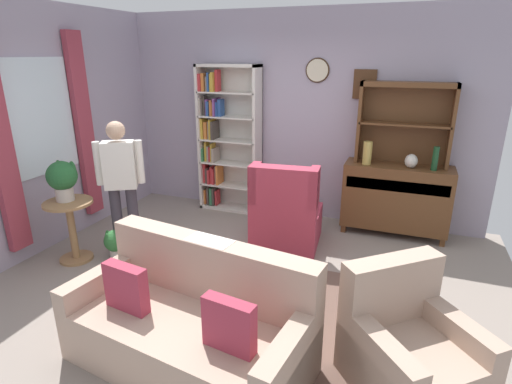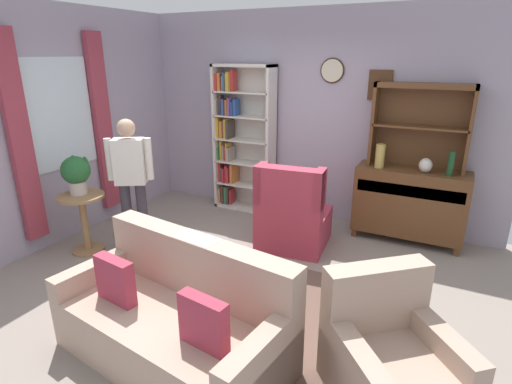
{
  "view_description": "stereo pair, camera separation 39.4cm",
  "coord_description": "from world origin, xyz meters",
  "px_view_note": "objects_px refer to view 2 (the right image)",
  "views": [
    {
      "loc": [
        1.43,
        -3.31,
        2.24
      ],
      "look_at": [
        0.1,
        0.2,
        0.95
      ],
      "focal_mm": 28.42,
      "sensor_mm": 36.0,
      "label": 1
    },
    {
      "loc": [
        1.79,
        -3.15,
        2.24
      ],
      "look_at": [
        0.1,
        0.2,
        0.95
      ],
      "focal_mm": 28.42,
      "sensor_mm": 36.0,
      "label": 2
    }
  ],
  "objects_px": {
    "bookshelf": "(240,139)",
    "vase_tall": "(380,156)",
    "bottle_wine": "(451,164)",
    "potted_plant_large": "(76,172)",
    "armchair_floral": "(390,362)",
    "coffee_table": "(224,266)",
    "sideboard_hutch": "(422,115)",
    "sideboard": "(409,202)",
    "wingback_chair": "(293,217)",
    "couch_floral": "(176,321)",
    "person_reading": "(131,176)",
    "potted_plant_small": "(124,236)",
    "vase_round": "(426,165)",
    "book_stack": "(227,253)",
    "plant_stand": "(84,217)"
  },
  "relations": [
    {
      "from": "coffee_table",
      "to": "sideboard_hutch",
      "type": "bearing_deg",
      "value": 58.72
    },
    {
      "from": "sideboard_hutch",
      "to": "wingback_chair",
      "type": "height_order",
      "value": "sideboard_hutch"
    },
    {
      "from": "sideboard",
      "to": "sideboard_hutch",
      "type": "relative_size",
      "value": 1.18
    },
    {
      "from": "coffee_table",
      "to": "bookshelf",
      "type": "bearing_deg",
      "value": 115.38
    },
    {
      "from": "vase_tall",
      "to": "armchair_floral",
      "type": "distance_m",
      "value": 2.76
    },
    {
      "from": "bookshelf",
      "to": "person_reading",
      "type": "height_order",
      "value": "bookshelf"
    },
    {
      "from": "sideboard",
      "to": "vase_round",
      "type": "relative_size",
      "value": 7.65
    },
    {
      "from": "plant_stand",
      "to": "book_stack",
      "type": "height_order",
      "value": "plant_stand"
    },
    {
      "from": "vase_round",
      "to": "potted_plant_small",
      "type": "distance_m",
      "value": 3.62
    },
    {
      "from": "plant_stand",
      "to": "couch_floral",
      "type": "bearing_deg",
      "value": -24.89
    },
    {
      "from": "bookshelf",
      "to": "plant_stand",
      "type": "bearing_deg",
      "value": -113.45
    },
    {
      "from": "vase_round",
      "to": "potted_plant_small",
      "type": "relative_size",
      "value": 0.49
    },
    {
      "from": "vase_round",
      "to": "potted_plant_large",
      "type": "xyz_separation_m",
      "value": [
        -3.51,
        -1.93,
        -0.04
      ]
    },
    {
      "from": "book_stack",
      "to": "vase_tall",
      "type": "bearing_deg",
      "value": 63.21
    },
    {
      "from": "sideboard",
      "to": "book_stack",
      "type": "relative_size",
      "value": 7.29
    },
    {
      "from": "vase_round",
      "to": "armchair_floral",
      "type": "height_order",
      "value": "vase_round"
    },
    {
      "from": "bottle_wine",
      "to": "plant_stand",
      "type": "xyz_separation_m",
      "value": [
        -3.73,
        -1.93,
        -0.63
      ]
    },
    {
      "from": "vase_tall",
      "to": "coffee_table",
      "type": "distance_m",
      "value": 2.39
    },
    {
      "from": "potted_plant_small",
      "to": "coffee_table",
      "type": "distance_m",
      "value": 1.59
    },
    {
      "from": "sideboard",
      "to": "bottle_wine",
      "type": "bearing_deg",
      "value": -12.89
    },
    {
      "from": "sideboard_hutch",
      "to": "wingback_chair",
      "type": "xyz_separation_m",
      "value": [
        -1.21,
        -0.94,
        -1.18
      ]
    },
    {
      "from": "bottle_wine",
      "to": "couch_floral",
      "type": "xyz_separation_m",
      "value": [
        -1.68,
        -2.88,
        -0.75
      ]
    },
    {
      "from": "sideboard_hutch",
      "to": "book_stack",
      "type": "relative_size",
      "value": 6.17
    },
    {
      "from": "bookshelf",
      "to": "vase_tall",
      "type": "bearing_deg",
      "value": -4.61
    },
    {
      "from": "armchair_floral",
      "to": "potted_plant_small",
      "type": "height_order",
      "value": "armchair_floral"
    },
    {
      "from": "bottle_wine",
      "to": "potted_plant_large",
      "type": "relative_size",
      "value": 0.65
    },
    {
      "from": "sideboard",
      "to": "wingback_chair",
      "type": "height_order",
      "value": "wingback_chair"
    },
    {
      "from": "sideboard_hutch",
      "to": "vase_tall",
      "type": "height_order",
      "value": "sideboard_hutch"
    },
    {
      "from": "bookshelf",
      "to": "armchair_floral",
      "type": "bearing_deg",
      "value": -45.93
    },
    {
      "from": "sideboard_hutch",
      "to": "potted_plant_small",
      "type": "relative_size",
      "value": 3.16
    },
    {
      "from": "bottle_wine",
      "to": "potted_plant_large",
      "type": "distance_m",
      "value": 4.23
    },
    {
      "from": "sideboard",
      "to": "bottle_wine",
      "type": "distance_m",
      "value": 0.68
    },
    {
      "from": "potted_plant_large",
      "to": "potted_plant_small",
      "type": "xyz_separation_m",
      "value": [
        0.46,
        0.16,
        -0.76
      ]
    },
    {
      "from": "sideboard",
      "to": "vase_tall",
      "type": "bearing_deg",
      "value": -168.37
    },
    {
      "from": "couch_floral",
      "to": "person_reading",
      "type": "height_order",
      "value": "person_reading"
    },
    {
      "from": "wingback_chair",
      "to": "potted_plant_large",
      "type": "distance_m",
      "value": 2.54
    },
    {
      "from": "potted_plant_small",
      "to": "bottle_wine",
      "type": "bearing_deg",
      "value": 27.88
    },
    {
      "from": "plant_stand",
      "to": "coffee_table",
      "type": "height_order",
      "value": "plant_stand"
    },
    {
      "from": "sideboard_hutch",
      "to": "potted_plant_large",
      "type": "xyz_separation_m",
      "value": [
        -3.38,
        -2.11,
        -0.6
      ]
    },
    {
      "from": "armchair_floral",
      "to": "plant_stand",
      "type": "bearing_deg",
      "value": 169.89
    },
    {
      "from": "sideboard",
      "to": "vase_tall",
      "type": "distance_m",
      "value": 0.68
    },
    {
      "from": "vase_round",
      "to": "plant_stand",
      "type": "height_order",
      "value": "vase_round"
    },
    {
      "from": "vase_tall",
      "to": "plant_stand",
      "type": "distance_m",
      "value": 3.58
    },
    {
      "from": "vase_tall",
      "to": "potted_plant_large",
      "type": "distance_m",
      "value": 3.56
    },
    {
      "from": "potted_plant_large",
      "to": "person_reading",
      "type": "bearing_deg",
      "value": 30.43
    },
    {
      "from": "bottle_wine",
      "to": "book_stack",
      "type": "relative_size",
      "value": 1.6
    },
    {
      "from": "bookshelf",
      "to": "wingback_chair",
      "type": "xyz_separation_m",
      "value": [
        1.22,
        -0.91,
        -0.67
      ]
    },
    {
      "from": "bookshelf",
      "to": "plant_stand",
      "type": "relative_size",
      "value": 2.98
    },
    {
      "from": "sideboard",
      "to": "potted_plant_large",
      "type": "relative_size",
      "value": 2.93
    },
    {
      "from": "vase_tall",
      "to": "sideboard_hutch",
      "type": "bearing_deg",
      "value": 25.89
    }
  ]
}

